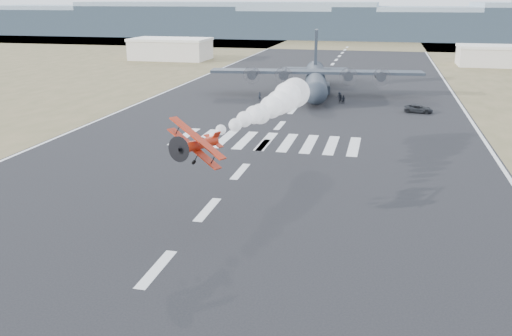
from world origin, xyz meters
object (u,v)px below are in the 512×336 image
(aerobatic_biplane, at_px, (197,145))
(transport_aircraft, at_px, (315,78))
(crew_b, at_px, (341,99))
(crew_e, at_px, (297,94))
(hangar_left, at_px, (171,49))
(crew_c, at_px, (339,96))
(crew_g, at_px, (260,96))
(hangar_right, at_px, (494,56))
(support_vehicle, at_px, (418,109))
(crew_h, at_px, (343,100))
(crew_f, at_px, (270,97))
(crew_a, at_px, (309,93))
(crew_d, at_px, (280,93))

(aerobatic_biplane, xyz_separation_m, transport_aircraft, (1.37, 69.53, -3.91))
(crew_b, xyz_separation_m, crew_e, (-8.80, 3.27, 0.03))
(hangar_left, relative_size, aerobatic_biplane, 4.43)
(crew_c, relative_size, crew_g, 1.00)
(aerobatic_biplane, xyz_separation_m, crew_g, (-8.04, 59.14, -6.27))
(crew_e, bearing_deg, transport_aircraft, 176.22)
(crew_e, height_order, crew_g, crew_e)
(hangar_right, xyz_separation_m, crew_c, (-38.86, -66.17, -2.19))
(crew_b, relative_size, crew_g, 1.04)
(support_vehicle, relative_size, crew_g, 2.98)
(crew_e, relative_size, crew_h, 1.07)
(crew_f, bearing_deg, crew_b, 99.95)
(crew_g, relative_size, crew_h, 1.00)
(aerobatic_biplane, xyz_separation_m, crew_c, (6.96, 62.74, -6.27))
(aerobatic_biplane, xyz_separation_m, crew_h, (8.00, 59.39, -6.26))
(crew_b, bearing_deg, transport_aircraft, 114.87)
(transport_aircraft, relative_size, crew_f, 27.01)
(crew_a, bearing_deg, crew_c, 102.85)
(crew_e, distance_m, crew_f, 6.26)
(crew_a, bearing_deg, crew_g, -34.25)
(aerobatic_biplane, distance_m, crew_g, 60.01)
(transport_aircraft, height_order, crew_a, transport_aircraft)
(hangar_right, relative_size, transport_aircraft, 0.48)
(hangar_left, relative_size, crew_f, 15.53)
(support_vehicle, bearing_deg, crew_e, 74.63)
(crew_c, bearing_deg, crew_a, -179.75)
(crew_e, distance_m, crew_g, 7.77)
(crew_d, bearing_deg, crew_a, -73.40)
(crew_a, distance_m, crew_c, 6.32)
(transport_aircraft, height_order, crew_d, transport_aircraft)
(hangar_left, distance_m, crew_c, 85.12)
(crew_a, bearing_deg, crew_e, -35.40)
(crew_e, xyz_separation_m, crew_f, (-4.65, -4.19, -0.09))
(crew_a, height_order, crew_b, crew_a)
(transport_aircraft, xyz_separation_m, support_vehicle, (19.90, -15.33, -2.50))
(crew_g, bearing_deg, crew_f, 18.12)
(crew_f, bearing_deg, crew_d, 174.08)
(hangar_left, relative_size, crew_b, 14.44)
(crew_a, relative_size, crew_g, 1.10)
(aerobatic_biplane, distance_m, crew_f, 59.48)
(aerobatic_biplane, bearing_deg, crew_g, 107.13)
(crew_b, height_order, crew_g, crew_b)
(transport_aircraft, height_order, crew_b, transport_aircraft)
(crew_h, bearing_deg, crew_b, 162.44)
(crew_c, height_order, crew_d, crew_d)
(hangar_right, height_order, aerobatic_biplane, aerobatic_biplane)
(hangar_right, xyz_separation_m, transport_aircraft, (-44.45, -59.38, 0.16))
(crew_f, bearing_deg, crew_h, 98.31)
(support_vehicle, bearing_deg, crew_g, 86.42)
(aerobatic_biplane, relative_size, crew_c, 3.39)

